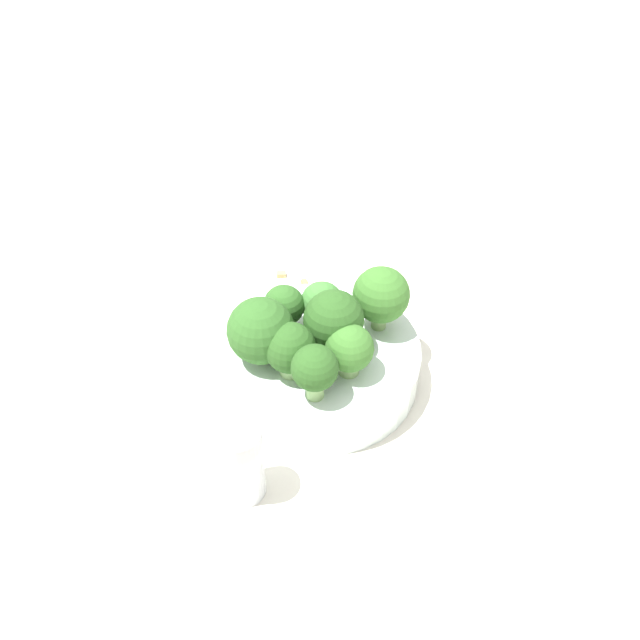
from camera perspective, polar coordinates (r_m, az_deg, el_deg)
ground_plane at (r=0.55m, az=-0.00°, el=-5.21°), size 3.00×3.00×0.00m
bowl at (r=0.53m, az=-0.00°, el=-3.86°), size 0.17×0.17×0.04m
broccoli_floret_0 at (r=0.50m, az=1.33°, el=0.01°), size 0.05×0.05×0.06m
broccoli_floret_1 at (r=0.48m, az=-2.74°, el=-2.69°), size 0.04×0.04×0.05m
broccoli_floret_2 at (r=0.46m, az=-0.48°, el=-4.55°), size 0.04×0.04×0.05m
broccoli_floret_3 at (r=0.52m, az=-3.31°, el=1.10°), size 0.03×0.03×0.05m
broccoli_floret_4 at (r=0.52m, az=5.60°, el=2.24°), size 0.05×0.05×0.06m
broccoli_floret_5 at (r=0.49m, az=-5.43°, el=-1.03°), size 0.05×0.05×0.06m
broccoli_floret_6 at (r=0.48m, az=2.72°, el=-2.70°), size 0.04×0.04×0.05m
broccoli_floret_7 at (r=0.52m, az=0.17°, el=1.47°), size 0.04×0.04×0.04m
pepper_shaker at (r=0.45m, az=-7.19°, el=-12.75°), size 0.03×0.03×0.07m
almond_crumb_0 at (r=0.64m, az=-1.42°, el=3.58°), size 0.01×0.01×0.01m
almond_crumb_1 at (r=0.65m, az=7.57°, el=3.39°), size 0.01×0.01×0.01m
almond_crumb_2 at (r=0.62m, az=4.00°, el=1.84°), size 0.01×0.01×0.01m
almond_crumb_3 at (r=0.65m, az=-3.56°, el=4.34°), size 0.01×0.01×0.01m
almond_crumb_4 at (r=0.62m, az=-2.11°, el=1.72°), size 0.01×0.01×0.01m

